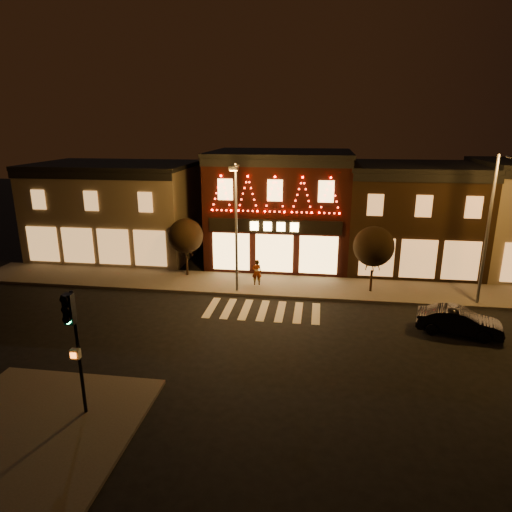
% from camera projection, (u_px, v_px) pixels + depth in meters
% --- Properties ---
extents(ground, '(120.00, 120.00, 0.00)m').
position_uv_depth(ground, '(252.00, 343.00, 21.90)').
color(ground, black).
rests_on(ground, ground).
extents(sidewalk_far, '(44.00, 4.00, 0.15)m').
position_uv_depth(sidewalk_far, '(301.00, 287.00, 29.20)').
color(sidewalk_far, '#47423D').
rests_on(sidewalk_far, ground).
extents(sidewalk_near, '(7.00, 7.00, 0.15)m').
position_uv_depth(sidewalk_near, '(35.00, 428.00, 15.65)').
color(sidewalk_near, '#47423D').
rests_on(sidewalk_near, ground).
extents(building_left, '(12.20, 8.28, 7.30)m').
position_uv_depth(building_left, '(118.00, 209.00, 35.93)').
color(building_left, '#7A6D57').
rests_on(building_left, ground).
extents(building_pulp, '(10.20, 8.34, 8.30)m').
position_uv_depth(building_pulp, '(280.00, 207.00, 33.99)').
color(building_pulp, black).
rests_on(building_pulp, ground).
extents(building_right_a, '(9.20, 8.28, 7.50)m').
position_uv_depth(building_right_a, '(410.00, 216.00, 32.82)').
color(building_right_a, '#312011').
rests_on(building_right_a, ground).
extents(traffic_signal_near, '(0.34, 0.48, 4.70)m').
position_uv_depth(traffic_signal_near, '(73.00, 330.00, 15.38)').
color(traffic_signal_near, black).
rests_on(traffic_signal_near, sidewalk_near).
extents(streetlamp_mid, '(0.52, 1.81, 7.86)m').
position_uv_depth(streetlamp_mid, '(236.00, 219.00, 26.87)').
color(streetlamp_mid, '#59595E').
rests_on(streetlamp_mid, sidewalk_far).
extents(streetlamp_right, '(0.76, 1.95, 8.52)m').
position_uv_depth(streetlamp_right, '(492.00, 220.00, 24.78)').
color(streetlamp_right, '#59595E').
rests_on(streetlamp_right, sidewalk_far).
extents(tree_left, '(2.36, 2.36, 3.95)m').
position_uv_depth(tree_left, '(186.00, 236.00, 30.55)').
color(tree_left, black).
rests_on(tree_left, sidewalk_far).
extents(tree_right, '(2.47, 2.47, 4.13)m').
position_uv_depth(tree_right, '(374.00, 246.00, 27.46)').
color(tree_right, black).
rests_on(tree_right, sidewalk_far).
extents(dark_sedan, '(4.28, 2.30, 1.34)m').
position_uv_depth(dark_sedan, '(459.00, 322.00, 22.68)').
color(dark_sedan, black).
rests_on(dark_sedan, ground).
extents(pedestrian, '(0.70, 0.54, 1.69)m').
position_uv_depth(pedestrian, '(257.00, 272.00, 29.15)').
color(pedestrian, gray).
rests_on(pedestrian, sidewalk_far).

